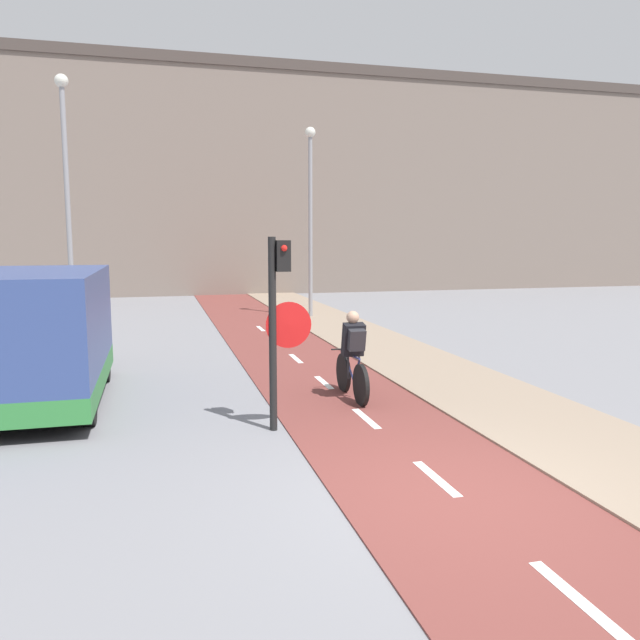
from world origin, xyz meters
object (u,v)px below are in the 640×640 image
traffic_light_pole (279,311)px  van (34,339)px  street_lamp_far (67,181)px  cyclist_near (353,358)px  street_lamp_sidewalk (310,202)px

traffic_light_pole → van: traffic_light_pole is taller
traffic_light_pole → street_lamp_far: bearing=111.9°
cyclist_near → van: van is taller
cyclist_near → traffic_light_pole: bearing=-138.4°
street_lamp_far → street_lamp_sidewalk: 8.04m
street_lamp_far → street_lamp_sidewalk: (7.54, 2.78, -0.31)m
street_lamp_sidewalk → van: bearing=-125.5°
street_lamp_sidewalk → cyclist_near: 11.88m
traffic_light_pole → street_lamp_far: 10.92m
street_lamp_sidewalk → cyclist_near: bearing=-100.2°
street_lamp_sidewalk → van: size_ratio=1.42×
traffic_light_pole → street_lamp_far: size_ratio=0.39×
street_lamp_sidewalk → traffic_light_pole: bearing=-105.8°
street_lamp_sidewalk → street_lamp_far: bearing=-159.8°
van → street_lamp_sidewalk: bearing=54.5°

